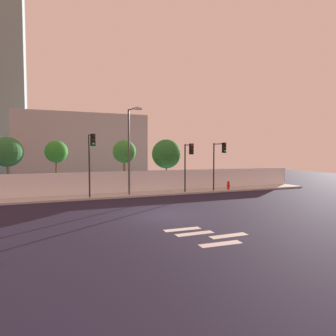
% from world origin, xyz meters
% --- Properties ---
extents(ground_plane, '(80.00, 80.00, 0.00)m').
position_xyz_m(ground_plane, '(0.00, 0.00, 0.00)').
color(ground_plane, black).
extents(sidewalk, '(36.00, 2.40, 0.15)m').
position_xyz_m(sidewalk, '(0.00, 8.20, 0.07)').
color(sidewalk, '#B1B1B1').
rests_on(sidewalk, ground).
extents(perimeter_wall, '(36.00, 0.18, 1.80)m').
position_xyz_m(perimeter_wall, '(0.00, 9.49, 1.05)').
color(perimeter_wall, white).
rests_on(perimeter_wall, sidewalk).
extents(crosswalk_marking, '(3.25, 3.05, 0.01)m').
position_xyz_m(crosswalk_marking, '(0.22, -4.53, 0.00)').
color(crosswalk_marking, silver).
rests_on(crosswalk_marking, ground).
extents(traffic_light_left, '(0.36, 1.75, 4.21)m').
position_xyz_m(traffic_light_left, '(4.83, 6.71, 3.26)').
color(traffic_light_left, black).
rests_on(traffic_light_left, sidewalk).
extents(traffic_light_center, '(0.40, 1.24, 4.85)m').
position_xyz_m(traffic_light_center, '(-3.18, 7.02, 3.67)').
color(traffic_light_center, black).
rests_on(traffic_light_center, sidewalk).
extents(traffic_light_right, '(0.50, 1.56, 4.33)m').
position_xyz_m(traffic_light_right, '(7.94, 6.82, 3.33)').
color(traffic_light_right, black).
rests_on(traffic_light_right, sidewalk).
extents(street_lamp_curbside, '(0.70, 1.89, 6.97)m').
position_xyz_m(street_lamp_curbside, '(-0.03, 7.51, 4.25)').
color(street_lamp_curbside, '#4C4C51').
rests_on(street_lamp_curbside, sidewalk).
extents(fire_hydrant, '(0.44, 0.26, 0.80)m').
position_xyz_m(fire_hydrant, '(9.38, 7.52, 0.58)').
color(fire_hydrant, red).
rests_on(fire_hydrant, sidewalk).
extents(roadside_tree_leftmost, '(2.41, 2.41, 4.87)m').
position_xyz_m(roadside_tree_leftmost, '(-9.26, 11.02, 3.66)').
color(roadside_tree_leftmost, brown).
rests_on(roadside_tree_leftmost, ground).
extents(roadside_tree_midleft, '(1.90, 1.90, 4.64)m').
position_xyz_m(roadside_tree_midleft, '(-5.57, 11.02, 3.65)').
color(roadside_tree_midleft, brown).
rests_on(roadside_tree_midleft, ground).
extents(roadside_tree_midright, '(2.15, 2.15, 4.78)m').
position_xyz_m(roadside_tree_midright, '(0.32, 11.02, 3.68)').
color(roadside_tree_midright, brown).
rests_on(roadside_tree_midright, ground).
extents(roadside_tree_rightmost, '(2.85, 2.85, 4.90)m').
position_xyz_m(roadside_tree_rightmost, '(4.52, 11.02, 3.48)').
color(roadside_tree_rightmost, brown).
rests_on(roadside_tree_rightmost, ground).
extents(low_building_distant, '(15.79, 6.00, 8.44)m').
position_xyz_m(low_building_distant, '(-2.25, 23.49, 4.22)').
color(low_building_distant, '#A7A7A7').
rests_on(low_building_distant, ground).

